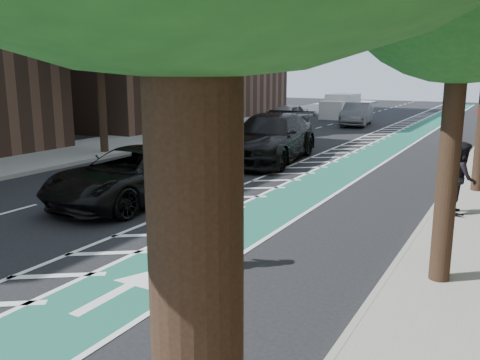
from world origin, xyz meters
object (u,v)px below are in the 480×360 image
Objects in this scene: suv_near at (134,175)px; suv_far at (269,138)px; skateboarder at (203,219)px; barrel_a at (166,155)px.

suv_far is (0.48, 8.24, 0.20)m from suv_near.
skateboarder is 5.79m from suv_near.
suv_near is 6.38× the size of barrel_a.
suv_near is 5.99m from barrel_a.
skateboarder is 0.26× the size of suv_far.
barrel_a is (-3.31, -2.97, -0.57)m from suv_far.
suv_near is at bearing -61.77° from barrel_a.
barrel_a is at bearing -145.08° from suv_far.
suv_far reaches higher than skateboarder.
skateboarder is 12.38m from suv_far.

